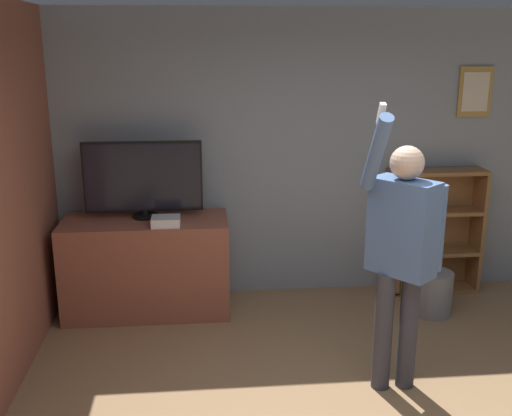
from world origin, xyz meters
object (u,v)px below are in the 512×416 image
Objects in this scene: bookshelf at (424,235)px; waste_bin at (432,293)px; game_console at (166,221)px; person at (402,246)px; television at (143,179)px.

waste_bin is at bearing -99.44° from bookshelf.
game_console is 0.20× the size of bookshelf.
television is at bearing -168.90° from person.
game_console is 0.61× the size of waste_bin.
waste_bin is (0.73, 1.14, -0.87)m from person.
game_console is 2.07m from person.
television is 0.85× the size of bookshelf.
television reaches higher than game_console.
person is (1.64, -1.25, 0.16)m from game_console.
bookshelf is 0.60× the size of person.
person is at bearing -122.53° from waste_bin.
television reaches higher than waste_bin.
game_console is at bearing -166.71° from person.
bookshelf is at bearing 80.56° from waste_bin.
bookshelf reaches higher than waste_bin.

